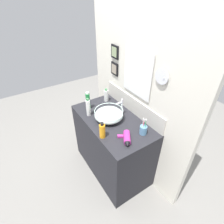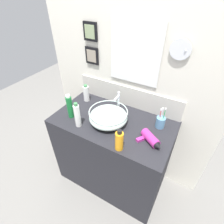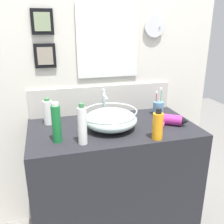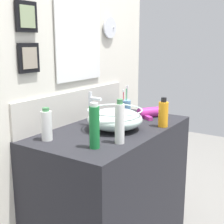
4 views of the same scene
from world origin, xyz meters
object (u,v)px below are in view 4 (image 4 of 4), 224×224
Objects in this scene: faucet at (92,107)px; hair_drier at (151,112)px; spray_bottle at (120,123)px; shampoo_bottle at (94,126)px; toothbrush_cup at (125,106)px; lotion_bottle at (163,114)px; glass_bowl_sink at (115,119)px; soap_dispenser at (47,125)px.

hair_drier is at bearing -28.21° from faucet.
spray_bottle reaches higher than shampoo_bottle.
toothbrush_cup is at bearing 19.71° from shampoo_bottle.
lotion_bottle is at bearing -7.43° from spray_bottle.
hair_drier is 0.21m from toothbrush_cup.
faucet reaches higher than hair_drier.
toothbrush_cup reaches higher than hair_drier.
hair_drier is (0.40, -0.04, -0.03)m from glass_bowl_sink.
toothbrush_cup reaches higher than glass_bowl_sink.
shampoo_bottle reaches higher than lotion_bottle.
glass_bowl_sink is 0.18m from faucet.
faucet reaches higher than lotion_bottle.
glass_bowl_sink is 0.42m from soap_dispenser.
lotion_bottle is 0.72m from soap_dispenser.
faucet is at bearing 58.70° from spray_bottle.
lotion_bottle is at bearing -44.49° from glass_bowl_sink.
faucet is 1.17× the size of lotion_bottle.
faucet reaches higher than glass_bowl_sink.
faucet is (0.00, 0.17, 0.05)m from glass_bowl_sink.
soap_dispenser is 0.29m from shampoo_bottle.
soap_dispenser is (-0.77, 0.23, 0.05)m from hair_drier.
spray_bottle is (-0.42, 0.05, 0.03)m from lotion_bottle.
lotion_bottle is at bearing -116.15° from toothbrush_cup.
hair_drier is at bearing -16.79° from soap_dispenser.
glass_bowl_sink is at bearing 38.19° from spray_bottle.
faucet reaches higher than soap_dispenser.
spray_bottle reaches higher than faucet.
lotion_bottle is at bearing -34.50° from soap_dispenser.
soap_dispenser is at bearing 115.90° from spray_bottle.
faucet is at bearing -2.83° from soap_dispenser.
shampoo_bottle reaches higher than faucet.
faucet is 0.46m from hair_drier.
shampoo_bottle is at bearing 167.98° from lotion_bottle.
shampoo_bottle reaches higher than toothbrush_cup.
glass_bowl_sink reaches higher than hair_drier.
soap_dispenser reaches higher than glass_bowl_sink.
spray_bottle is 0.39m from soap_dispenser.
hair_drier is 0.94× the size of shampoo_bottle.
toothbrush_cup is (0.41, 0.17, -0.01)m from glass_bowl_sink.
toothbrush_cup reaches higher than lotion_bottle.
toothbrush_cup is at bearing 88.66° from hair_drier.
shampoo_bottle is at bearing -141.20° from faucet.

